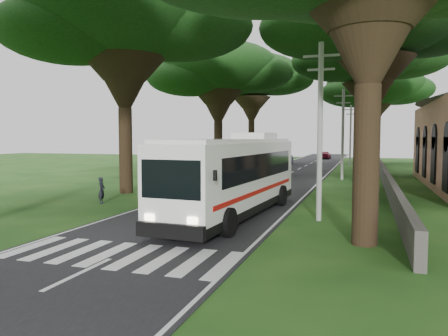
% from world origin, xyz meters
% --- Properties ---
extents(ground, '(140.00, 140.00, 0.00)m').
position_xyz_m(ground, '(0.00, 0.00, 0.00)').
color(ground, '#153F12').
rests_on(ground, ground).
extents(road, '(8.00, 120.00, 0.04)m').
position_xyz_m(road, '(0.00, 25.00, 0.01)').
color(road, black).
rests_on(road, ground).
extents(crosswalk, '(8.00, 3.00, 0.01)m').
position_xyz_m(crosswalk, '(0.00, -2.00, 0.00)').
color(crosswalk, silver).
rests_on(crosswalk, ground).
extents(property_wall, '(0.35, 50.00, 1.20)m').
position_xyz_m(property_wall, '(9.00, 24.00, 0.60)').
color(property_wall, '#383533').
rests_on(property_wall, ground).
extents(pole_near, '(1.60, 0.24, 8.00)m').
position_xyz_m(pole_near, '(5.50, 6.00, 4.18)').
color(pole_near, gray).
rests_on(pole_near, ground).
extents(pole_mid, '(1.60, 0.24, 8.00)m').
position_xyz_m(pole_mid, '(5.50, 26.00, 4.18)').
color(pole_mid, gray).
rests_on(pole_mid, ground).
extents(pole_far, '(1.60, 0.24, 8.00)m').
position_xyz_m(pole_far, '(5.50, 46.00, 4.18)').
color(pole_far, gray).
rests_on(pole_far, ground).
extents(tree_l_mida, '(13.90, 13.90, 14.71)m').
position_xyz_m(tree_l_mida, '(-8.00, 12.00, 11.62)').
color(tree_l_mida, black).
rests_on(tree_l_mida, ground).
extents(tree_l_midb, '(12.82, 12.82, 13.80)m').
position_xyz_m(tree_l_midb, '(-7.50, 30.00, 10.91)').
color(tree_l_midb, black).
rests_on(tree_l_midb, ground).
extents(tree_l_far, '(14.62, 14.62, 15.83)m').
position_xyz_m(tree_l_far, '(-8.50, 48.00, 12.59)').
color(tree_l_far, black).
rests_on(tree_l_far, ground).
extents(tree_r_mida, '(14.80, 14.80, 15.79)m').
position_xyz_m(tree_r_mida, '(8.00, 20.00, 12.52)').
color(tree_r_mida, black).
rests_on(tree_r_mida, ground).
extents(tree_r_midb, '(15.01, 15.01, 16.48)m').
position_xyz_m(tree_r_midb, '(7.50, 38.00, 13.16)').
color(tree_r_midb, black).
rests_on(tree_r_midb, ground).
extents(tree_r_far, '(14.41, 14.41, 14.54)m').
position_xyz_m(tree_r_far, '(8.50, 56.00, 11.36)').
color(tree_r_far, black).
rests_on(tree_r_far, ground).
extents(coach_bus, '(3.58, 12.71, 3.71)m').
position_xyz_m(coach_bus, '(1.55, 5.84, 1.99)').
color(coach_bus, white).
rests_on(coach_bus, ground).
extents(distant_car_a, '(1.72, 3.63, 1.20)m').
position_xyz_m(distant_car_a, '(-3.00, 37.41, 0.63)').
color(distant_car_a, '#99999E').
rests_on(distant_car_a, road).
extents(distant_car_b, '(1.31, 3.62, 1.19)m').
position_xyz_m(distant_car_b, '(-3.00, 46.77, 0.62)').
color(distant_car_b, '#222650').
rests_on(distant_car_b, road).
extents(distant_car_c, '(1.77, 4.28, 1.24)m').
position_xyz_m(distant_car_c, '(0.80, 63.05, 0.65)').
color(distant_car_c, maroon).
rests_on(distant_car_c, road).
extents(pedestrian, '(0.48, 0.62, 1.51)m').
position_xyz_m(pedestrian, '(-6.86, 7.38, 0.76)').
color(pedestrian, black).
rests_on(pedestrian, ground).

